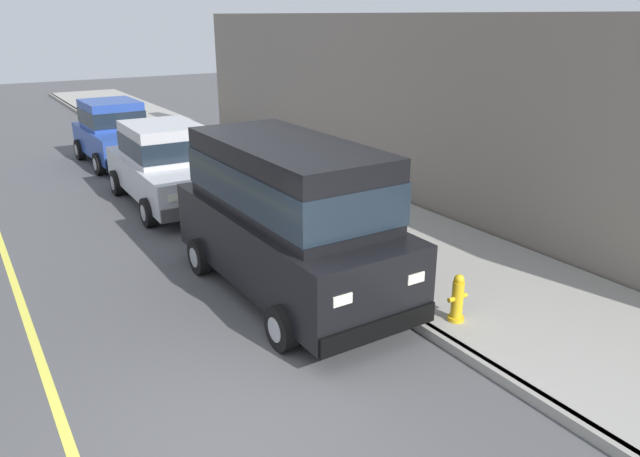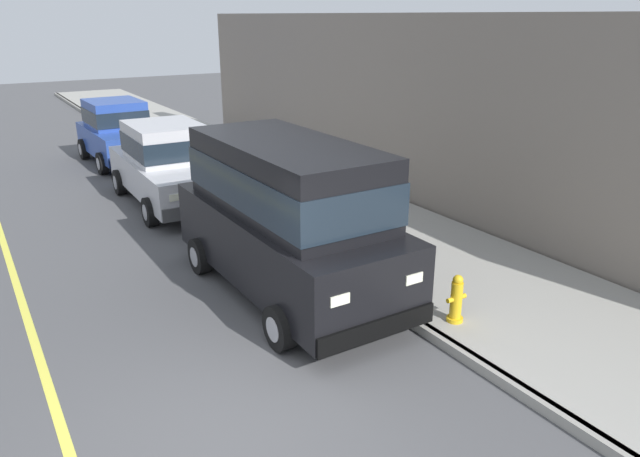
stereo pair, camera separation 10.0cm
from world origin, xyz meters
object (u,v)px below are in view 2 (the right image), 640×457
at_px(car_black_van, 287,212).
at_px(car_blue_hatchback, 118,131).
at_px(dog_grey, 362,231).
at_px(car_silver_sedan, 168,163).
at_px(fire_hydrant, 456,300).

relative_size(car_black_van, car_blue_hatchback, 1.28).
distance_m(car_black_van, car_blue_hatchback, 10.77).
bearing_deg(dog_grey, car_silver_sedan, 112.33).
xyz_separation_m(car_black_van, car_blue_hatchback, (0.00, 10.76, -0.42)).
height_order(car_silver_sedan, car_blue_hatchback, car_silver_sedan).
height_order(car_silver_sedan, dog_grey, car_silver_sedan).
bearing_deg(car_black_van, car_blue_hatchback, 89.99).
bearing_deg(car_black_van, dog_grey, 20.66).
xyz_separation_m(car_black_van, dog_grey, (2.04, 0.77, -0.97)).
bearing_deg(fire_hydrant, car_silver_sedan, 100.27).
distance_m(car_black_van, car_silver_sedan, 5.84).
distance_m(car_black_van, fire_hydrant, 2.92).
xyz_separation_m(car_black_van, car_silver_sedan, (-0.04, 5.82, -0.41)).
bearing_deg(dog_grey, car_black_van, -159.34).
height_order(car_black_van, dog_grey, car_black_van).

